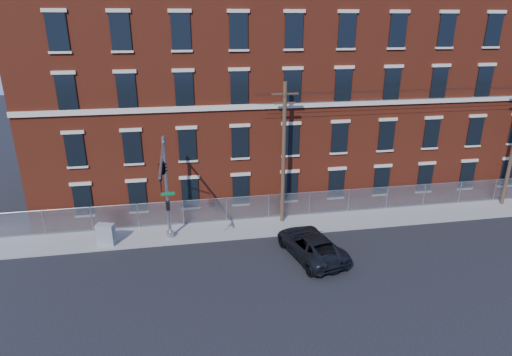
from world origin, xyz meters
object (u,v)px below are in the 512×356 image
object	(u,v)px
traffic_signal_mast	(164,175)
pickup_truck	(311,245)
utility_pole_near	(284,152)
utility_cabinet	(106,234)

from	to	relation	value
traffic_signal_mast	pickup_truck	size ratio (longest dim) A/B	1.24
utility_pole_near	utility_cabinet	size ratio (longest dim) A/B	7.03
pickup_truck	utility_cabinet	xyz separation A→B (m)	(-12.73, 3.54, 0.05)
utility_pole_near	utility_cabinet	distance (m)	12.96
pickup_truck	utility_cabinet	bearing A→B (deg)	-28.11
pickup_truck	utility_cabinet	size ratio (longest dim) A/B	3.97
traffic_signal_mast	utility_pole_near	world-z (taller)	utility_pole_near
traffic_signal_mast	utility_cabinet	distance (m)	6.43
utility_cabinet	traffic_signal_mast	bearing A→B (deg)	-9.49
traffic_signal_mast	utility_pole_near	distance (m)	8.70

